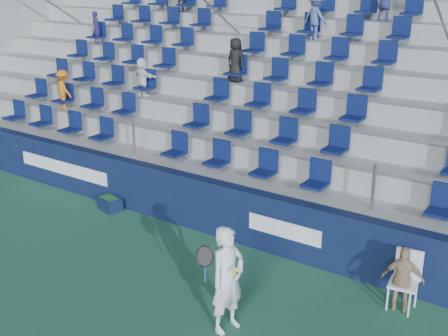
# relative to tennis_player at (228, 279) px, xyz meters

# --- Properties ---
(ground) EXTENTS (70.00, 70.00, 0.00)m
(ground) POSITION_rel_tennis_player_xyz_m (-1.91, -0.43, -0.88)
(ground) COLOR #2A6243
(ground) RESTS_ON ground
(sponsor_wall) EXTENTS (24.00, 0.32, 1.20)m
(sponsor_wall) POSITION_rel_tennis_player_xyz_m (-1.91, 2.72, -0.28)
(sponsor_wall) COLOR #101A3C
(sponsor_wall) RESTS_ON ground
(grandstand) EXTENTS (24.00, 8.17, 6.63)m
(grandstand) POSITION_rel_tennis_player_xyz_m (-1.91, 7.82, 1.25)
(grandstand) COLOR #969591
(grandstand) RESTS_ON ground
(tennis_player) EXTENTS (0.69, 0.71, 1.76)m
(tennis_player) POSITION_rel_tennis_player_xyz_m (0.00, 0.00, 0.00)
(tennis_player) COLOR white
(tennis_player) RESTS_ON ground
(line_judge_chair) EXTENTS (0.50, 0.52, 1.03)m
(line_judge_chair) POSITION_rel_tennis_player_xyz_m (2.10, 2.23, -0.30)
(line_judge_chair) COLOR white
(line_judge_chair) RESTS_ON ground
(line_judge) EXTENTS (0.73, 0.44, 1.17)m
(line_judge) POSITION_rel_tennis_player_xyz_m (2.10, 2.07, -0.30)
(line_judge) COLOR tan
(line_judge) RESTS_ON ground
(ball_bin) EXTENTS (0.65, 0.50, 0.32)m
(ball_bin) POSITION_rel_tennis_player_xyz_m (-5.00, 2.32, -0.71)
(ball_bin) COLOR #0F1937
(ball_bin) RESTS_ON ground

